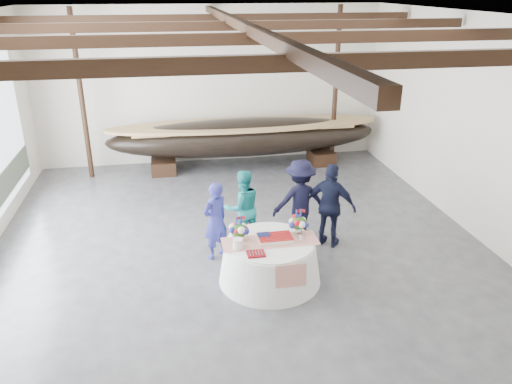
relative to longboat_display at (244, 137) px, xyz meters
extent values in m
cube|color=#3D3D42|center=(-0.84, -5.10, -0.93)|extent=(10.00, 12.00, 0.01)
cube|color=silver|center=(-0.84, 0.90, 1.32)|extent=(10.00, 0.02, 4.50)
cube|color=silver|center=(4.16, -5.10, 1.32)|extent=(0.02, 12.00, 4.50)
cube|color=white|center=(-0.84, -5.10, 3.57)|extent=(10.00, 12.00, 0.01)
cube|color=black|center=(-0.84, -8.60, 3.32)|extent=(9.80, 0.12, 0.18)
cube|color=black|center=(-0.84, -6.10, 3.32)|extent=(9.80, 0.12, 0.18)
cube|color=black|center=(-0.84, -3.60, 3.32)|extent=(9.80, 0.12, 0.18)
cube|color=black|center=(-0.84, -1.10, 3.32)|extent=(9.80, 0.12, 0.18)
cube|color=black|center=(-0.84, -5.10, 3.45)|extent=(0.15, 11.76, 0.15)
cylinder|color=black|center=(-4.34, 0.00, 1.32)|extent=(0.14, 0.14, 4.50)
cylinder|color=black|center=(2.66, 0.00, 1.32)|extent=(0.14, 0.14, 4.50)
cube|color=black|center=(-2.34, 0.00, -0.74)|extent=(0.68, 0.88, 0.39)
cube|color=black|center=(2.34, 0.00, -0.74)|extent=(0.68, 0.88, 0.39)
ellipsoid|color=black|center=(0.00, 0.00, -0.01)|extent=(7.80, 1.56, 1.07)
cube|color=#9E7A4C|center=(0.00, 0.00, 0.29)|extent=(6.24, 1.02, 0.06)
cone|color=silver|center=(-0.49, -6.06, -0.55)|extent=(1.85, 1.85, 0.76)
cylinder|color=silver|center=(-0.49, -6.06, -0.16)|extent=(1.57, 1.57, 0.04)
cube|color=#B62512|center=(-0.49, -6.06, -0.14)|extent=(1.71, 0.56, 0.01)
cube|color=white|center=(-0.40, -6.04, -0.11)|extent=(0.60, 0.40, 0.07)
cylinder|color=white|center=(-1.09, -6.21, -0.05)|extent=(0.18, 0.18, 0.18)
cylinder|color=white|center=(-1.09, -5.74, -0.03)|extent=(0.18, 0.18, 0.22)
cube|color=maroon|center=(-0.82, -6.48, -0.13)|extent=(0.30, 0.24, 0.03)
cone|color=silver|center=(0.03, -6.18, -0.08)|extent=(0.09, 0.09, 0.12)
imported|color=navy|center=(-1.36, -5.04, -0.15)|extent=(0.69, 0.64, 1.57)
imported|color=teal|center=(-0.75, -4.58, -0.13)|extent=(0.89, 0.75, 1.61)
imported|color=black|center=(0.44, -4.59, -0.06)|extent=(1.16, 0.70, 1.75)
imported|color=black|center=(0.98, -4.98, -0.05)|extent=(1.09, 0.97, 1.77)
camera|label=1|loc=(-2.12, -13.70, 4.07)|focal=35.00mm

